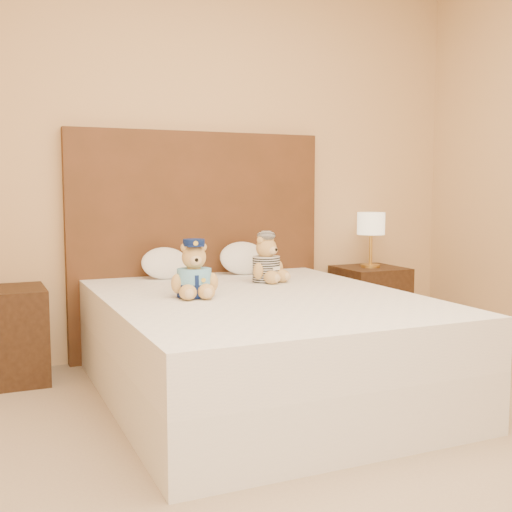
{
  "coord_description": "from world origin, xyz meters",
  "views": [
    {
      "loc": [
        -1.39,
        -1.92,
        1.12
      ],
      "look_at": [
        0.09,
        1.45,
        0.73
      ],
      "focal_mm": 45.0,
      "sensor_mm": 36.0,
      "label": 1
    }
  ],
  "objects_px": {
    "nightstand_left": "(6,336)",
    "pillow_left": "(165,262)",
    "bed": "(259,345)",
    "lamp": "(371,226)",
    "teddy_prisoner": "(266,258)",
    "teddy_police": "(194,269)",
    "nightstand_right": "(370,304)",
    "pillow_right": "(243,257)"
  },
  "relations": [
    {
      "from": "nightstand_left",
      "to": "pillow_left",
      "type": "distance_m",
      "value": 1.04
    },
    {
      "from": "teddy_police",
      "to": "nightstand_left",
      "type": "bearing_deg",
      "value": 149.82
    },
    {
      "from": "lamp",
      "to": "nightstand_left",
      "type": "bearing_deg",
      "value": 180.0
    },
    {
      "from": "nightstand_right",
      "to": "teddy_prisoner",
      "type": "xyz_separation_m",
      "value": [
        -1.01,
        -0.37,
        0.42
      ]
    },
    {
      "from": "bed",
      "to": "lamp",
      "type": "xyz_separation_m",
      "value": [
        1.25,
        0.8,
        0.57
      ]
    },
    {
      "from": "nightstand_left",
      "to": "lamp",
      "type": "distance_m",
      "value": 2.56
    },
    {
      "from": "nightstand_left",
      "to": "teddy_prisoner",
      "type": "distance_m",
      "value": 1.59
    },
    {
      "from": "nightstand_right",
      "to": "pillow_right",
      "type": "distance_m",
      "value": 1.07
    },
    {
      "from": "lamp",
      "to": "teddy_police",
      "type": "relative_size",
      "value": 1.32
    },
    {
      "from": "bed",
      "to": "nightstand_left",
      "type": "height_order",
      "value": "same"
    },
    {
      "from": "teddy_prisoner",
      "to": "pillow_left",
      "type": "distance_m",
      "value": 0.66
    },
    {
      "from": "lamp",
      "to": "teddy_prisoner",
      "type": "xyz_separation_m",
      "value": [
        -1.01,
        -0.37,
        -0.15
      ]
    },
    {
      "from": "teddy_police",
      "to": "nightstand_right",
      "type": "bearing_deg",
      "value": 32.77
    },
    {
      "from": "pillow_left",
      "to": "pillow_right",
      "type": "relative_size",
      "value": 0.92
    },
    {
      "from": "nightstand_left",
      "to": "teddy_police",
      "type": "bearing_deg",
      "value": -38.49
    },
    {
      "from": "bed",
      "to": "nightstand_right",
      "type": "height_order",
      "value": "same"
    },
    {
      "from": "lamp",
      "to": "bed",
      "type": "bearing_deg",
      "value": -147.38
    },
    {
      "from": "pillow_right",
      "to": "nightstand_left",
      "type": "bearing_deg",
      "value": -178.86
    },
    {
      "from": "pillow_left",
      "to": "pillow_right",
      "type": "distance_m",
      "value": 0.54
    },
    {
      "from": "pillow_left",
      "to": "teddy_prisoner",
      "type": "bearing_deg",
      "value": -37.33
    },
    {
      "from": "teddy_police",
      "to": "teddy_prisoner",
      "type": "relative_size",
      "value": 1.04
    },
    {
      "from": "nightstand_left",
      "to": "nightstand_right",
      "type": "height_order",
      "value": "same"
    },
    {
      "from": "nightstand_left",
      "to": "lamp",
      "type": "bearing_deg",
      "value": 0.0
    },
    {
      "from": "bed",
      "to": "nightstand_right",
      "type": "distance_m",
      "value": 1.48
    },
    {
      "from": "teddy_prisoner",
      "to": "pillow_right",
      "type": "height_order",
      "value": "teddy_prisoner"
    },
    {
      "from": "lamp",
      "to": "pillow_right",
      "type": "xyz_separation_m",
      "value": [
        -0.99,
        0.03,
        -0.18
      ]
    },
    {
      "from": "bed",
      "to": "pillow_right",
      "type": "height_order",
      "value": "pillow_right"
    },
    {
      "from": "nightstand_left",
      "to": "pillow_left",
      "type": "bearing_deg",
      "value": 1.78
    },
    {
      "from": "nightstand_left",
      "to": "nightstand_right",
      "type": "distance_m",
      "value": 2.5
    },
    {
      "from": "teddy_police",
      "to": "pillow_left",
      "type": "distance_m",
      "value": 0.76
    },
    {
      "from": "nightstand_left",
      "to": "teddy_prisoner",
      "type": "bearing_deg",
      "value": -13.98
    },
    {
      "from": "teddy_police",
      "to": "pillow_left",
      "type": "relative_size",
      "value": 0.99
    },
    {
      "from": "nightstand_left",
      "to": "nightstand_right",
      "type": "bearing_deg",
      "value": 0.0
    },
    {
      "from": "nightstand_left",
      "to": "pillow_left",
      "type": "relative_size",
      "value": 1.79
    },
    {
      "from": "nightstand_left",
      "to": "teddy_prisoner",
      "type": "relative_size",
      "value": 1.88
    },
    {
      "from": "bed",
      "to": "pillow_right",
      "type": "distance_m",
      "value": 0.95
    },
    {
      "from": "lamp",
      "to": "pillow_left",
      "type": "xyz_separation_m",
      "value": [
        -1.54,
        0.03,
        -0.19
      ]
    },
    {
      "from": "pillow_left",
      "to": "bed",
      "type": "bearing_deg",
      "value": -71.02
    },
    {
      "from": "teddy_prisoner",
      "to": "pillow_left",
      "type": "relative_size",
      "value": 0.95
    },
    {
      "from": "bed",
      "to": "lamp",
      "type": "distance_m",
      "value": 1.59
    },
    {
      "from": "nightstand_right",
      "to": "pillow_right",
      "type": "xyz_separation_m",
      "value": [
        -0.99,
        0.03,
        0.39
      ]
    },
    {
      "from": "bed",
      "to": "teddy_prisoner",
      "type": "xyz_separation_m",
      "value": [
        0.24,
        0.43,
        0.42
      ]
    }
  ]
}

